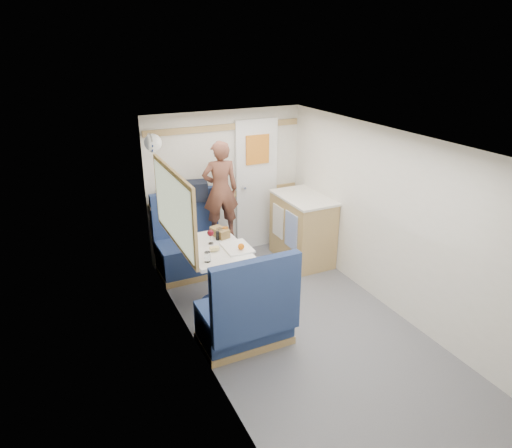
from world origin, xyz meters
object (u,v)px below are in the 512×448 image
dinette_table (215,259)px  beer_glass (226,232)px  tumbler_right (219,233)px  tumbler_left (207,257)px  bread_loaf (220,232)px  orange_fruit (241,247)px  pepper_grinder (217,236)px  duffel_bag (188,191)px  bench_near (247,319)px  person (220,190)px  tray (237,248)px  galley_counter (302,228)px  cheese_block (214,248)px  bench_far (192,250)px  dome_light (153,143)px  wine_glass (211,234)px

dinette_table → beer_glass: bearing=44.7°
dinette_table → tumbler_right: bearing=55.4°
tumbler_left → bread_loaf: 0.65m
dinette_table → orange_fruit: bearing=-45.1°
beer_glass → bread_loaf: 0.07m
pepper_grinder → duffel_bag: bearing=91.9°
bench_near → person: bearing=76.4°
person → tumbler_left: (-0.60, -1.15, -0.30)m
duffel_bag → tray: duffel_bag is taller
galley_counter → person: size_ratio=0.73×
tumbler_left → orange_fruit: bearing=11.7°
galley_counter → cheese_block: bearing=-156.3°
pepper_grinder → bench_far: bearing=97.9°
bench_near → tray: 0.86m
duffel_bag → beer_glass: 0.94m
tray → cheese_block: cheese_block is taller
galley_counter → person: bearing=164.9°
duffel_bag → tumbler_right: size_ratio=4.45×
dinette_table → bench_near: 0.90m
dinette_table → person: bearing=63.9°
tray → bread_loaf: (-0.05, 0.39, 0.04)m
dome_light → galley_counter: dome_light is taller
dinette_table → beer_glass: 0.38m
tumbler_right → beer_glass: (0.08, 0.02, -0.00)m
cheese_block → bench_near: bearing=-87.1°
dome_light → duffel_bag: dome_light is taller
dinette_table → bench_far: 0.90m
tray → pepper_grinder: (-0.11, 0.30, 0.04)m
galley_counter → bread_loaf: 1.38m
dinette_table → pepper_grinder: pepper_grinder is taller
duffel_bag → tumbler_right: duffel_bag is taller
bench_near → tumbler_right: bearing=82.4°
bench_far → tray: bearing=-78.2°
galley_counter → beer_glass: 1.32m
galley_counter → pepper_grinder: size_ratio=8.76×
tumbler_right → dome_light: bearing=129.6°
bench_far → tumbler_right: bench_far is taller
bench_near → galley_counter: bench_near is taller
person → wine_glass: (-0.41, -0.74, -0.23)m
bread_loaf → tumbler_right: bearing=-118.6°
tumbler_right → bread_loaf: (0.02, 0.03, -0.01)m
galley_counter → bench_far: bearing=167.9°
person → bread_loaf: (-0.25, -0.59, -0.31)m
galley_counter → orange_fruit: 1.50m
bench_near → pepper_grinder: bearing=84.5°
bench_far → duffel_bag: 0.77m
dinette_table → pepper_grinder: 0.28m
duffel_bag → pepper_grinder: 1.00m
dinette_table → duffel_bag: duffel_bag is taller
tumbler_left → beer_glass: same height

